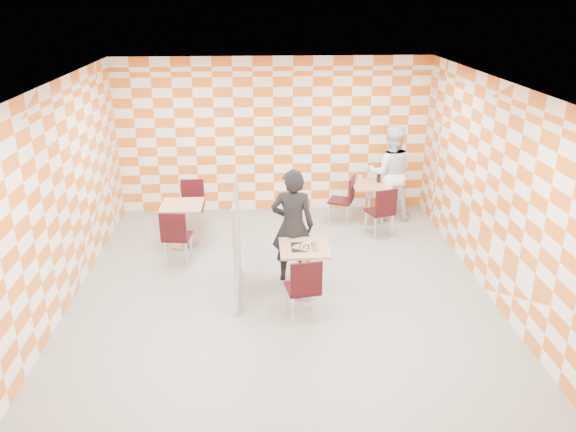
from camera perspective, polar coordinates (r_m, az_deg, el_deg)
The scene contains 15 objects.
room_shell at distance 8.11m, azimuth -0.84°, elevation 3.18°, with size 7.00×7.00×7.00m.
main_table at distance 8.02m, azimuth 1.67°, elevation -4.71°, with size 0.70×0.70×0.75m.
second_table at distance 10.72m, azimuth 8.29°, elevation 2.06°, with size 0.70×0.70×0.75m.
empty_table at distance 9.74m, azimuth -10.64°, elevation -0.15°, with size 0.70×0.70×0.75m.
chair_main_front at distance 7.35m, azimuth 1.66°, elevation -7.06°, with size 0.48×0.49×0.92m.
chair_second_front at distance 10.01m, azimuth 9.58°, elevation 0.74°, with size 0.54×0.54×0.92m.
chair_second_side at distance 10.51m, azimuth 5.88°, elevation 1.98°, with size 0.55×0.55×0.92m.
chair_empty_near at distance 9.03m, azimuth -11.37°, elevation -1.76°, with size 0.47×0.48×0.92m.
chair_empty_far at distance 10.38m, azimuth -9.68°, elevation 1.52°, with size 0.42×0.43×0.92m.
partition at distance 7.98m, azimuth -5.21°, elevation -2.73°, with size 0.08×1.38×1.55m.
man_dark at distance 8.29m, azimuth 0.47°, elevation -1.01°, with size 0.64×0.42×1.75m, color black.
man_white at distance 10.82m, azimuth 10.36°, elevation 4.33°, with size 0.88×0.69×1.81m, color white.
pizza_on_foil at distance 7.90m, azimuth 1.70°, elevation -3.09°, with size 0.40×0.40×0.04m.
sport_bottle at distance 10.64m, azimuth 7.29°, elevation 3.84°, with size 0.06×0.06×0.20m.
soda_bottle at distance 10.71m, azimuth 9.20°, elevation 3.93°, with size 0.07×0.07×0.23m.
Camera 1 is at (-0.31, -7.14, 4.09)m, focal length 35.00 mm.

